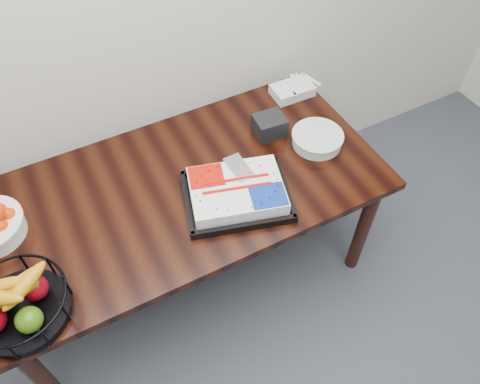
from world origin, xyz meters
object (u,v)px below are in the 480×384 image
table (183,199)px  plate_stack (317,139)px  fruit_basket (18,304)px  napkin_box (269,126)px  cake_tray (237,193)px

table → plate_stack: bearing=-4.4°
fruit_basket → table: bearing=21.3°
table → plate_stack: size_ratio=7.33×
fruit_basket → napkin_box: bearing=17.8°
fruit_basket → plate_stack: 1.44m
cake_tray → table: bearing=136.6°
table → fruit_basket: bearing=-158.7°
plate_stack → napkin_box: 0.24m
fruit_basket → napkin_box: fruit_basket is taller
plate_stack → fruit_basket: bearing=-170.6°
table → fruit_basket: 0.81m
cake_tray → plate_stack: size_ratio=2.16×
cake_tray → napkin_box: 0.44m
plate_stack → napkin_box: (-0.17, 0.17, 0.02)m
cake_tray → plate_stack: bearing=13.9°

